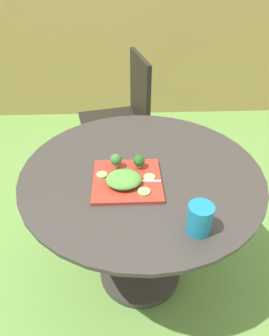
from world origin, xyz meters
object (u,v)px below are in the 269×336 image
(patio_chair, at_px, (125,111))
(salad_plate, at_px, (127,180))
(drinking_glass, at_px, (199,220))
(fork, at_px, (138,181))

(patio_chair, height_order, salad_plate, patio_chair)
(drinking_glass, xyz_separation_m, fork, (-0.19, 0.25, -0.03))
(drinking_glass, height_order, fork, drinking_glass)
(patio_chair, bearing_deg, fork, -87.82)
(patio_chair, distance_m, fork, 1.07)
(fork, bearing_deg, salad_plate, 159.20)
(salad_plate, distance_m, drinking_glass, 0.36)
(salad_plate, height_order, fork, fork)
(patio_chair, xyz_separation_m, drinking_glass, (0.23, -1.30, 0.23))
(salad_plate, bearing_deg, fork, -20.80)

